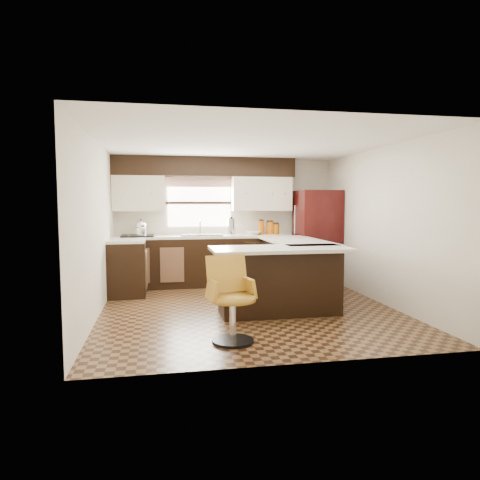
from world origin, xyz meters
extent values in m
plane|color=#49301A|center=(0.00, 0.00, 0.00)|extent=(4.40, 4.40, 0.00)
plane|color=silver|center=(0.00, 0.00, 2.40)|extent=(4.40, 4.40, 0.00)
plane|color=beige|center=(0.00, 2.20, 1.20)|extent=(4.40, 0.00, 4.40)
plane|color=beige|center=(0.00, -2.20, 1.20)|extent=(4.40, 0.00, 4.40)
plane|color=beige|center=(-2.10, 0.00, 1.20)|extent=(0.00, 4.40, 4.40)
plane|color=beige|center=(2.10, 0.00, 1.20)|extent=(0.00, 4.40, 4.40)
cube|color=black|center=(-0.45, 1.90, 0.45)|extent=(3.30, 0.60, 0.90)
cube|color=black|center=(-1.80, 1.25, 0.45)|extent=(0.60, 0.70, 0.90)
cube|color=silver|center=(-0.45, 1.90, 0.92)|extent=(3.30, 0.60, 0.04)
cube|color=silver|center=(-1.80, 1.25, 0.92)|extent=(0.60, 0.70, 0.04)
cube|color=black|center=(-0.40, 2.03, 2.22)|extent=(3.40, 0.35, 0.36)
cube|color=beige|center=(-1.62, 2.03, 1.72)|extent=(0.94, 0.35, 0.64)
cube|color=beige|center=(0.68, 2.03, 1.72)|extent=(1.14, 0.35, 0.64)
cube|color=white|center=(-0.50, 2.18, 1.55)|extent=(1.20, 0.02, 0.90)
cube|color=#D19B93|center=(-0.50, 2.14, 1.94)|extent=(1.30, 0.06, 0.18)
cube|color=#B2B2B7|center=(-0.50, 1.88, 0.96)|extent=(0.75, 0.45, 0.03)
cube|color=black|center=(0.55, 1.61, 0.43)|extent=(0.58, 0.03, 0.78)
cube|color=black|center=(-1.65, 1.88, 0.96)|extent=(0.58, 0.50, 0.02)
cube|color=black|center=(0.90, 0.62, 0.45)|extent=(0.60, 1.95, 0.90)
cube|color=black|center=(0.38, -0.35, 0.45)|extent=(1.65, 0.60, 0.90)
cube|color=silver|center=(0.95, 0.62, 0.92)|extent=(0.84, 1.95, 0.04)
cube|color=silver|center=(0.35, -0.44, 0.92)|extent=(1.89, 0.84, 0.04)
cube|color=black|center=(1.70, 1.70, 0.89)|extent=(0.77, 0.73, 1.79)
cylinder|color=silver|center=(0.07, 1.90, 1.10)|extent=(0.13, 0.13, 0.31)
imported|color=white|center=(0.49, 1.90, 0.98)|extent=(0.31, 0.31, 0.06)
cylinder|color=#A04E09|center=(0.65, 1.92, 1.07)|extent=(0.12, 0.12, 0.26)
cylinder|color=#A04E09|center=(0.83, 1.92, 1.06)|extent=(0.14, 0.14, 0.24)
cylinder|color=#A04E09|center=(0.94, 1.92, 1.04)|extent=(0.13, 0.13, 0.19)
camera|label=1|loc=(-1.26, -6.04, 1.55)|focal=32.00mm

